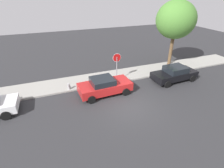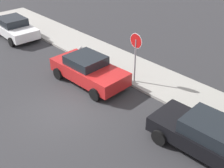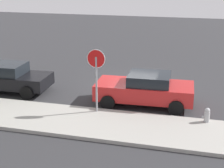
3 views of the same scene
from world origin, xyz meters
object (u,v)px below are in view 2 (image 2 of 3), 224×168
Objects in this scene: stop_sign at (136,50)px; parked_car_white at (14,27)px; parked_car_red at (88,70)px; parked_car_black at (208,136)px; fire_hydrant at (81,52)px.

parked_car_white is at bearing -171.87° from stop_sign.
parked_car_red is 1.00× the size of parked_car_black.
parked_car_black reaches higher than fire_hydrant.
parked_car_red is 6.14× the size of fire_hydrant.
stop_sign reaches higher than parked_car_black.
parked_car_black is at bearing -0.41° from parked_car_red.
parked_car_white reaches higher than fire_hydrant.
stop_sign is 0.63× the size of parked_car_white.
parked_car_black is at bearing -0.71° from parked_car_white.
parked_car_black is 6.14× the size of fire_hydrant.
stop_sign is at bearing 43.03° from parked_car_red.
parked_car_white is at bearing 179.04° from parked_car_red.
parked_car_white is 6.23× the size of fire_hydrant.
stop_sign is at bearing 0.91° from fire_hydrant.
parked_car_white reaches higher than parked_car_black.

